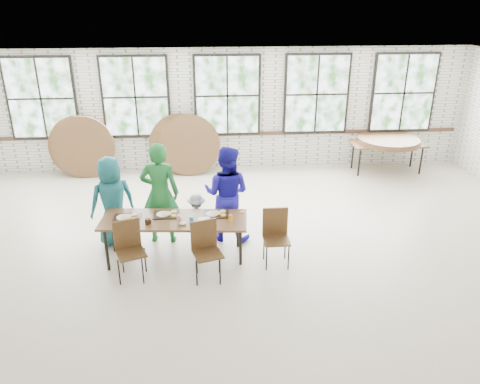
# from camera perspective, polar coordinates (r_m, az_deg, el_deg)

# --- Properties ---
(room) EXTENTS (12.00, 12.00, 12.00)m
(room) POSITION_cam_1_polar(r_m,az_deg,el_deg) (11.59, -1.56, 11.45)
(room) COLOR beige
(room) RESTS_ON ground
(dining_table) EXTENTS (2.46, 1.01, 0.74)m
(dining_table) POSITION_cam_1_polar(r_m,az_deg,el_deg) (7.82, -8.03, -3.60)
(dining_table) COLOR brown
(dining_table) RESTS_ON ground
(chair_near_left) EXTENTS (0.54, 0.53, 0.95)m
(chair_near_left) POSITION_cam_1_polar(r_m,az_deg,el_deg) (7.54, -13.37, -6.24)
(chair_near_left) COLOR #4B3119
(chair_near_left) RESTS_ON ground
(chair_near_right) EXTENTS (0.52, 0.51, 0.95)m
(chair_near_right) POSITION_cam_1_polar(r_m,az_deg,el_deg) (7.34, -4.20, -6.48)
(chair_near_right) COLOR #4B3119
(chair_near_right) RESTS_ON ground
(chair_spare) EXTENTS (0.42, 0.41, 0.95)m
(chair_spare) POSITION_cam_1_polar(r_m,az_deg,el_deg) (7.74, 4.38, -4.84)
(chair_spare) COLOR #4B3119
(chair_spare) RESTS_ON ground
(adult_teal) EXTENTS (0.93, 0.80, 1.62)m
(adult_teal) POSITION_cam_1_polar(r_m,az_deg,el_deg) (8.51, -15.28, -1.08)
(adult_teal) COLOR #1C676B
(adult_teal) RESTS_ON ground
(adult_green) EXTENTS (0.71, 0.50, 1.86)m
(adult_green) POSITION_cam_1_polar(r_m,az_deg,el_deg) (8.33, -9.72, -0.16)
(adult_green) COLOR #1B662A
(adult_green) RESTS_ON ground
(toddler) EXTENTS (0.57, 0.33, 0.88)m
(toddler) POSITION_cam_1_polar(r_m,az_deg,el_deg) (8.50, -5.28, -3.06)
(toddler) COLOR #122139
(toddler) RESTS_ON ground
(adult_blue) EXTENTS (1.03, 0.92, 1.76)m
(adult_blue) POSITION_cam_1_polar(r_m,az_deg,el_deg) (8.32, -1.64, -0.22)
(adult_blue) COLOR #1B1599
(adult_blue) RESTS_ON ground
(storage_table) EXTENTS (1.80, 0.76, 0.74)m
(storage_table) POSITION_cam_1_polar(r_m,az_deg,el_deg) (12.23, 17.59, 5.47)
(storage_table) COLOR brown
(storage_table) RESTS_ON ground
(tabletop_clutter) EXTENTS (1.96, 0.64, 0.11)m
(tabletop_clutter) POSITION_cam_1_polar(r_m,az_deg,el_deg) (7.76, -7.25, -3.16)
(tabletop_clutter) COLOR black
(tabletop_clutter) RESTS_ON dining_table
(round_tops_stacked) EXTENTS (1.50, 1.50, 0.13)m
(round_tops_stacked) POSITION_cam_1_polar(r_m,az_deg,el_deg) (12.20, 17.65, 6.00)
(round_tops_stacked) COLOR brown
(round_tops_stacked) RESTS_ON storage_table
(round_tops_leaning) EXTENTS (4.16, 0.45, 1.49)m
(round_tops_leaning) POSITION_cam_1_polar(r_m,az_deg,el_deg) (11.73, -12.85, 5.49)
(round_tops_leaning) COLOR brown
(round_tops_leaning) RESTS_ON ground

